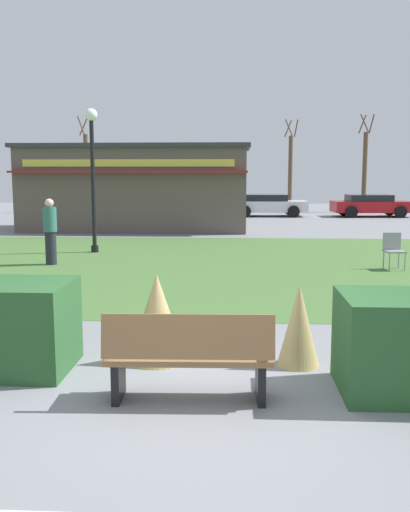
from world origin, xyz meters
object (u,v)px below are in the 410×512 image
Objects in this scene: cafe_chair_east at (393,248)px; parked_car_east_slot at (371,205)px; parked_car_west_slot at (172,204)px; tree_right_bg at (290,170)px; parked_car_center_slot at (267,205)px; food_kiosk at (137,187)px; person_strolling at (50,231)px; tree_left_bg at (365,170)px; lamppost_far at (92,163)px; park_bench at (189,356)px; tree_center_bg at (87,171)px.

parked_car_east_slot reaches higher than cafe_chair_east.
tree_right_bg reaches higher than parked_car_west_slot.
parked_car_center_slot and parked_car_east_slot have the same top height.
food_kiosk is 16.75m from tree_right_bg.
parked_car_center_slot is (6.45, 17.41, -0.22)m from person_strolling.
tree_left_bg is at bearing 83.07° from parked_car_east_slot.
lamppost_far is 0.99× the size of parked_car_center_slot.
parked_car_east_slot is 4.58m from tree_left_bg.
tree_right_bg is (7.74, 14.83, 0.82)m from food_kiosk.
person_strolling is at bearing -93.80° from parked_car_west_slot.
parked_car_center_slot is (5.30, -0.00, 0.00)m from parked_car_west_slot.
parked_car_west_slot reaches higher than park_bench.
food_kiosk reaches higher than cafe_chair_east.
parked_car_west_slot is at bearing 87.65° from lamppost_far.
tree_left_bg is (6.13, 4.12, 1.94)m from parked_car_center_slot.
food_kiosk is at bearing -117.58° from tree_right_bg.
tree_right_bg reaches higher than park_bench.
lamppost_far is 7.24m from food_kiosk.
parked_car_east_slot is at bearing 34.30° from food_kiosk.
park_bench is 33.42m from tree_right_bg.
park_bench is at bearing -90.72° from person_strolling.
tree_left_bg reaches higher than tree_center_bg.
park_bench is at bearing -106.63° from parked_car_east_slot.
cafe_chair_east is 8.58m from person_strolling.
food_kiosk is 13.98m from parked_car_east_slot.
park_bench is 26.22m from parked_car_center_slot.
tree_center_bg reaches higher than food_kiosk.
lamppost_far is at bearing -111.46° from parked_car_center_slot.
lamppost_far reaches higher than parked_car_east_slot.
tree_center_bg is (-17.02, -1.00, -0.07)m from tree_left_bg.
parked_car_west_slot reaches higher than cafe_chair_east.
tree_center_bg is at bearing -176.64° from tree_left_bg.
tree_left_bg is (4.01, 21.80, 2.06)m from cafe_chair_east.
parked_car_center_slot is 7.48m from tree_right_bg.
parked_car_west_slot is (-7.42, 17.68, 0.12)m from cafe_chair_east.
cafe_chair_east is (8.00, -9.82, -1.23)m from food_kiosk.
cafe_chair_east is 0.15× the size of tree_center_bg.
cafe_chair_east is 0.15× the size of tree_left_bg.
park_bench is 1.02× the size of person_strolling.
person_strolling is 25.00m from tree_left_bg.
tree_left_bg is (12.04, 19.16, -0.05)m from lamppost_far.
person_strolling is at bearing -77.81° from tree_center_bg.
food_kiosk is (-3.70, 18.28, 1.27)m from park_bench.
park_bench is at bearing -71.38° from lamppost_far.
park_bench is 1.93× the size of cafe_chair_east.
parked_car_west_slot is (-3.12, 26.13, 0.16)m from park_bench.
cafe_chair_east is at bearing -67.24° from parked_car_west_slot.
park_bench is 31.44m from tree_left_bg.
food_kiosk reaches higher than parked_car_east_slot.
food_kiosk is 1.59× the size of tree_left_bg.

